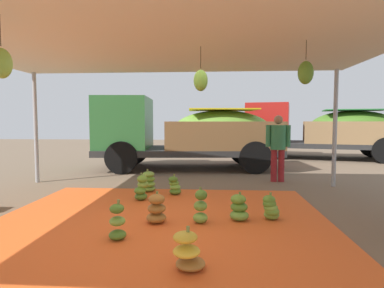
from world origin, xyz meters
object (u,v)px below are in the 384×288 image
object	(u,v)px
banana_bunch_3	(156,210)
banana_bunch_2	(117,223)
banana_bunch_1	(271,208)
cargo_truck_main	(184,132)
banana_bunch_6	(175,186)
banana_bunch_4	(148,182)
banana_bunch_5	(141,189)
worker_0	(278,143)
banana_bunch_0	(201,208)
banana_bunch_7	(239,208)
cargo_truck_far	(319,129)
banana_bunch_8	(188,252)

from	to	relation	value
banana_bunch_3	banana_bunch_2	bearing A→B (deg)	-119.23
banana_bunch_1	cargo_truck_main	size ratio (longest dim) A/B	0.07
banana_bunch_1	banana_bunch_6	size ratio (longest dim) A/B	0.99
banana_bunch_4	banana_bunch_5	size ratio (longest dim) A/B	0.92
banana_bunch_3	banana_bunch_5	xyz separation A→B (m)	(-0.57, 1.43, 0.03)
banana_bunch_3	worker_0	world-z (taller)	worker_0
banana_bunch_5	worker_0	xyz separation A→B (m)	(3.15, 2.33, 0.78)
banana_bunch_1	banana_bunch_2	size ratio (longest dim) A/B	0.83
banana_bunch_0	banana_bunch_3	distance (m)	0.69
banana_bunch_4	worker_0	world-z (taller)	worker_0
banana_bunch_1	worker_0	xyz separation A→B (m)	(0.76, 3.47, 0.83)
banana_bunch_7	worker_0	xyz separation A→B (m)	(1.28, 3.51, 0.83)
banana_bunch_0	worker_0	bearing A→B (deg)	63.02
cargo_truck_main	worker_0	distance (m)	3.53
banana_bunch_1	banana_bunch_6	world-z (taller)	banana_bunch_6
worker_0	banana_bunch_0	bearing A→B (deg)	-116.98
banana_bunch_3	worker_0	distance (m)	4.63
banana_bunch_4	banana_bunch_6	distance (m)	0.67
banana_bunch_0	cargo_truck_main	xyz separation A→B (m)	(-0.82, 5.96, 0.99)
banana_bunch_7	cargo_truck_main	distance (m)	6.02
banana_bunch_3	cargo_truck_far	xyz separation A→B (m)	(5.43, 9.44, 1.05)
banana_bunch_2	cargo_truck_main	xyz separation A→B (m)	(0.27, 6.73, 1.02)
banana_bunch_6	cargo_truck_main	xyz separation A→B (m)	(-0.17, 3.99, 1.05)
banana_bunch_1	banana_bunch_8	bearing A→B (deg)	-122.79
banana_bunch_8	banana_bunch_2	bearing A→B (deg)	140.93
banana_bunch_2	banana_bunch_7	distance (m)	1.97
banana_bunch_8	worker_0	bearing A→B (deg)	69.80
banana_bunch_4	banana_bunch_5	bearing A→B (deg)	-88.19
banana_bunch_1	banana_bunch_3	distance (m)	1.84
banana_bunch_2	banana_bunch_0	bearing A→B (deg)	35.14
cargo_truck_far	banana_bunch_4	bearing A→B (deg)	-129.95
banana_bunch_5	banana_bunch_8	distance (m)	3.22
banana_bunch_1	cargo_truck_main	bearing A→B (deg)	108.85
cargo_truck_main	banana_bunch_7	bearing A→B (deg)	-76.00
banana_bunch_5	cargo_truck_main	size ratio (longest dim) A/B	0.09
banana_bunch_2	banana_bunch_3	size ratio (longest dim) A/B	1.07
banana_bunch_3	banana_bunch_7	size ratio (longest dim) A/B	1.10
banana_bunch_0	banana_bunch_5	world-z (taller)	banana_bunch_0
banana_bunch_1	banana_bunch_7	world-z (taller)	banana_bunch_7
worker_0	banana_bunch_1	bearing A→B (deg)	-102.42
banana_bunch_0	banana_bunch_6	distance (m)	2.07
banana_bunch_0	banana_bunch_8	bearing A→B (deg)	-92.39
banana_bunch_0	banana_bunch_3	size ratio (longest dim) A/B	1.14
banana_bunch_0	banana_bunch_7	size ratio (longest dim) A/B	1.25
cargo_truck_far	worker_0	xyz separation A→B (m)	(-2.85, -5.68, -0.24)
banana_bunch_4	worker_0	bearing A→B (deg)	25.46
banana_bunch_3	cargo_truck_far	bearing A→B (deg)	60.09
banana_bunch_1	banana_bunch_7	distance (m)	0.52
banana_bunch_0	cargo_truck_far	size ratio (longest dim) A/B	0.08
banana_bunch_3	banana_bunch_5	distance (m)	1.54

